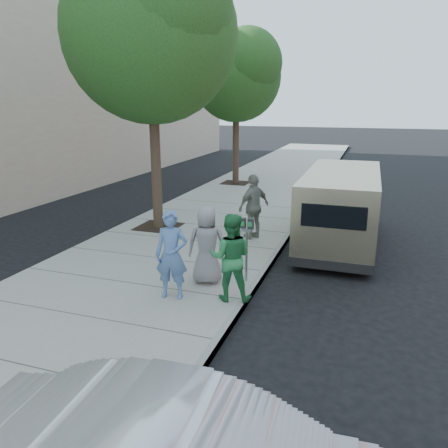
% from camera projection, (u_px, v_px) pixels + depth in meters
% --- Properties ---
extents(ground, '(120.00, 120.00, 0.00)m').
position_uv_depth(ground, '(201.00, 269.00, 9.95)').
color(ground, black).
rests_on(ground, ground).
extents(sidewalk, '(5.00, 60.00, 0.15)m').
position_uv_depth(sidewalk, '(162.00, 261.00, 10.24)').
color(sidewalk, gray).
rests_on(sidewalk, ground).
extents(curb_face, '(0.12, 60.00, 0.16)m').
position_uv_depth(curb_face, '(263.00, 274.00, 9.49)').
color(curb_face, gray).
rests_on(curb_face, ground).
extents(tree_near, '(4.62, 4.60, 7.53)m').
position_uv_depth(tree_near, '(152.00, 28.00, 11.34)').
color(tree_near, black).
rests_on(tree_near, sidewalk).
extents(tree_far, '(3.92, 3.80, 6.49)m').
position_uv_depth(tree_far, '(237.00, 72.00, 18.45)').
color(tree_far, black).
rests_on(tree_far, sidewalk).
extents(parking_meter, '(0.27, 0.09, 1.32)m').
position_uv_depth(parking_meter, '(247.00, 236.00, 8.68)').
color(parking_meter, gray).
rests_on(parking_meter, sidewalk).
extents(van, '(1.83, 5.33, 1.97)m').
position_uv_depth(van, '(341.00, 206.00, 11.44)').
color(van, '#C1B38A').
rests_on(van, ground).
extents(person_officer, '(0.67, 0.50, 1.67)m').
position_uv_depth(person_officer, '(172.00, 255.00, 7.98)').
color(person_officer, '#5277AF').
rests_on(person_officer, sidewalk).
extents(person_green_shirt, '(0.90, 0.77, 1.63)m').
position_uv_depth(person_green_shirt, '(231.00, 257.00, 7.91)').
color(person_green_shirt, '#297F44').
rests_on(person_green_shirt, sidewalk).
extents(person_gray_shirt, '(0.88, 0.69, 1.59)m').
position_uv_depth(person_gray_shirt, '(207.00, 245.00, 8.67)').
color(person_gray_shirt, gray).
rests_on(person_gray_shirt, sidewalk).
extents(person_striped_polo, '(0.90, 1.08, 1.73)m').
position_uv_depth(person_striped_polo, '(254.00, 207.00, 11.53)').
color(person_striped_polo, gray).
rests_on(person_striped_polo, sidewalk).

